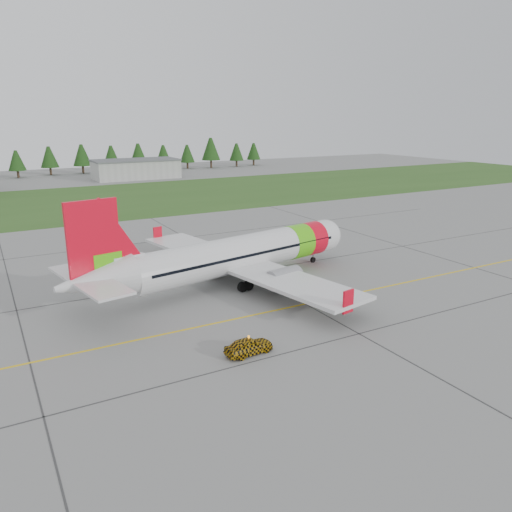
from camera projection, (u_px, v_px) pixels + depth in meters
ground at (256, 361)px, 37.65m from camera, size 320.00×320.00×0.00m
aircraft at (237, 255)px, 54.75m from camera, size 35.71×33.38×10.90m
follow_me_car at (249, 331)px, 38.27m from camera, size 1.45×1.67×3.91m
grass_strip at (69, 203)px, 106.58m from camera, size 320.00×50.00×0.03m
taxi_guideline at (213, 324)px, 44.37m from camera, size 120.00×0.25×0.02m
hangar_east at (136, 170)px, 147.88m from camera, size 24.00×12.00×5.20m
treeline at (36, 160)px, 152.31m from camera, size 160.00×8.00×10.00m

